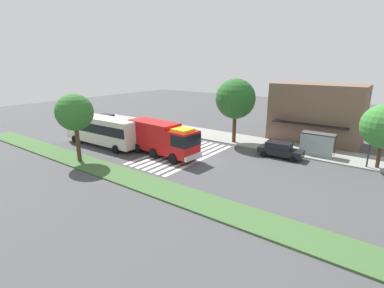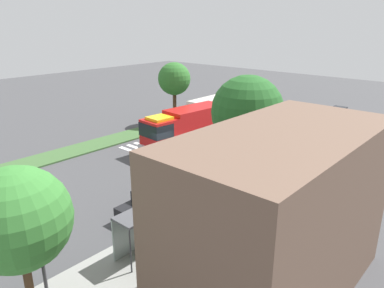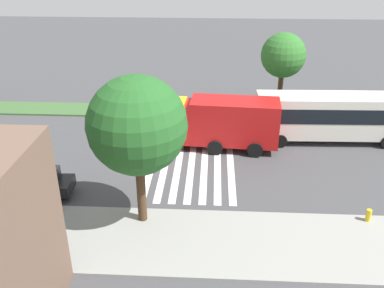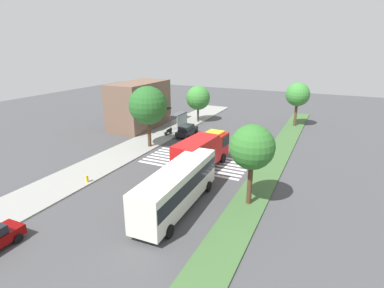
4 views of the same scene
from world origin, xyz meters
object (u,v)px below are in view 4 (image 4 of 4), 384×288
object	(u,v)px
bus_stop_shelter	(180,118)
sidewalk_tree_far_west	(148,106)
median_tree_far_west	(252,147)
bench_near_shelter	(168,131)
parked_car_mid	(187,130)
street_lamp	(198,104)
fire_hydrant	(87,179)
sidewalk_tree_center	(198,98)
transit_bus	(177,185)
median_tree_west	(298,95)
fire_truck	(203,151)

from	to	relation	value
bus_stop_shelter	sidewalk_tree_far_west	xyz separation A→B (m)	(-10.06, -0.53, 3.83)
sidewalk_tree_far_west	median_tree_far_west	xyz separation A→B (m)	(-9.47, -16.30, -0.46)
bench_near_shelter	median_tree_far_west	xyz separation A→B (m)	(-15.54, -16.82, 4.66)
parked_car_mid	street_lamp	bearing A→B (deg)	10.19
parked_car_mid	bench_near_shelter	world-z (taller)	parked_car_mid
parked_car_mid	fire_hydrant	xyz separation A→B (m)	(-19.20, 1.70, -0.38)
sidewalk_tree_far_west	median_tree_far_west	size ratio (longest dim) A/B	1.15
bench_near_shelter	fire_hydrant	world-z (taller)	bench_near_shelter
street_lamp	bus_stop_shelter	bearing A→B (deg)	169.61
street_lamp	median_tree_far_west	world-z (taller)	median_tree_far_west
sidewalk_tree_far_west	parked_car_mid	bearing A→B (deg)	-17.61
sidewalk_tree_center	street_lamp	bearing A→B (deg)	-154.97
parked_car_mid	transit_bus	bearing A→B (deg)	-158.08
parked_car_mid	bench_near_shelter	size ratio (longest dim) A/B	3.02
bus_stop_shelter	street_lamp	distance (m)	5.35
bench_near_shelter	transit_bus	bearing A→B (deg)	-148.39
transit_bus	street_lamp	distance (m)	29.75
sidewalk_tree_far_west	median_tree_west	size ratio (longest dim) A/B	1.12
median_tree_far_west	fire_hydrant	size ratio (longest dim) A/B	10.06
bus_stop_shelter	sidewalk_tree_center	xyz separation A→B (m)	(5.91, -0.53, 2.40)
street_lamp	median_tree_west	bearing A→B (deg)	-73.37
sidewalk_tree_center	fire_hydrant	world-z (taller)	sidewalk_tree_center
fire_truck	fire_hydrant	bearing A→B (deg)	137.90
bus_stop_shelter	sidewalk_tree_center	distance (m)	6.39
fire_truck	bus_stop_shelter	bearing A→B (deg)	40.16
bus_stop_shelter	median_tree_west	world-z (taller)	median_tree_west
bus_stop_shelter	bench_near_shelter	xyz separation A→B (m)	(-4.00, -0.01, -1.30)
transit_bus	street_lamp	world-z (taller)	street_lamp
bus_stop_shelter	bench_near_shelter	world-z (taller)	bus_stop_shelter
median_tree_west	bench_near_shelter	bearing A→B (deg)	129.37
bus_stop_shelter	median_tree_west	bearing A→B (deg)	-59.79
fire_truck	transit_bus	xyz separation A→B (m)	(-8.95, -1.55, 0.07)
sidewalk_tree_center	fire_hydrant	size ratio (longest dim) A/B	8.97
bench_near_shelter	fire_hydrant	distance (m)	18.35
sidewalk_tree_far_west	fire_hydrant	size ratio (longest dim) A/B	11.58
bench_near_shelter	street_lamp	xyz separation A→B (m)	(9.05, -0.92, 2.81)
fire_truck	parked_car_mid	size ratio (longest dim) A/B	1.94
parked_car_mid	sidewalk_tree_far_west	distance (m)	8.75
fire_hydrant	median_tree_west	bearing A→B (deg)	-26.19
parked_car_mid	street_lamp	world-z (taller)	street_lamp
parked_car_mid	sidewalk_tree_center	size ratio (longest dim) A/B	0.77
sidewalk_tree_far_west	fire_hydrant	xyz separation A→B (m)	(-12.26, -0.50, -5.22)
sidewalk_tree_far_west	median_tree_west	distance (m)	25.69
fire_truck	transit_bus	bearing A→B (deg)	-165.95
parked_car_mid	bus_stop_shelter	world-z (taller)	bus_stop_shelter
sidewalk_tree_far_west	median_tree_west	world-z (taller)	sidewalk_tree_far_west
parked_car_mid	sidewalk_tree_center	bearing A→B (deg)	11.46
bench_near_shelter	median_tree_west	xyz separation A→B (m)	(13.80, -16.82, 4.82)
parked_car_mid	median_tree_west	size ratio (longest dim) A/B	0.66
bus_stop_shelter	fire_hydrant	bearing A→B (deg)	-177.37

